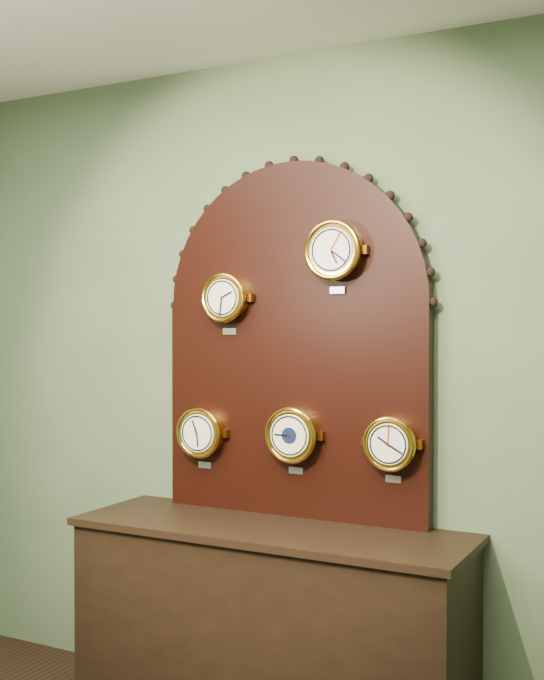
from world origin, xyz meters
The scene contains 8 objects.
wall_back centered at (0.00, 2.50, 1.40)m, with size 4.00×4.00×0.00m, color #4F6646.
shop_counter centered at (0.00, 2.23, 0.40)m, with size 1.60×0.50×0.80m, color black.
display_board centered at (0.00, 2.45, 1.63)m, with size 1.26×0.06×1.53m.
roman_clock centered at (-0.30, 2.38, 1.76)m, with size 0.22×0.08×0.27m.
arabic_clock centered at (0.21, 2.38, 1.94)m, with size 0.25×0.08×0.30m.
hygrometer centered at (-0.42, 2.38, 1.17)m, with size 0.22×0.08×0.28m.
barometer centered at (0.03, 2.38, 1.18)m, with size 0.24×0.08×0.29m.
tide_clock centered at (0.46, 2.38, 1.17)m, with size 0.22×0.08×0.27m.
Camera 1 is at (1.60, -0.80, 1.65)m, focal length 45.11 mm.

